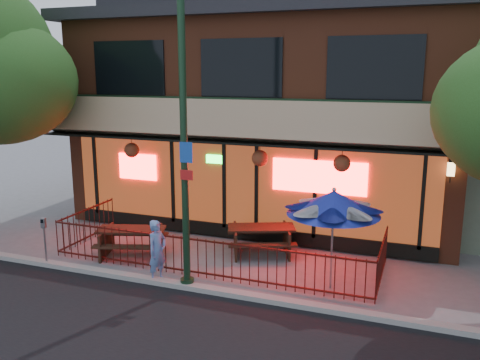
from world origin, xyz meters
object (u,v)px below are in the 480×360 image
(street_light, at_px, (184,153))
(picnic_table_right, at_px, (261,236))
(parking_meter_near, at_px, (44,233))
(pedestrian, at_px, (157,251))
(picnic_table_left, at_px, (132,238))
(patio_umbrella, at_px, (334,203))

(street_light, bearing_deg, picnic_table_right, 70.88)
(picnic_table_right, xyz_separation_m, parking_meter_near, (-4.93, -2.76, 0.35))
(pedestrian, relative_size, parking_meter_near, 1.19)
(picnic_table_left, bearing_deg, street_light, -29.60)
(street_light, distance_m, parking_meter_near, 4.61)
(picnic_table_right, relative_size, parking_meter_near, 1.73)
(pedestrian, bearing_deg, street_light, -80.21)
(street_light, relative_size, patio_umbrella, 2.92)
(patio_umbrella, bearing_deg, pedestrian, -165.05)
(parking_meter_near, bearing_deg, picnic_table_left, 39.69)
(street_light, xyz_separation_m, picnic_table_left, (-2.32, 1.32, -2.65))
(picnic_table_left, bearing_deg, pedestrian, -39.68)
(picnic_table_right, height_order, patio_umbrella, patio_umbrella)
(picnic_table_left, relative_size, picnic_table_right, 0.96)
(pedestrian, bearing_deg, picnic_table_right, -19.70)
(pedestrian, bearing_deg, patio_umbrella, -61.45)
(picnic_table_right, height_order, pedestrian, pedestrian)
(pedestrian, distance_m, parking_meter_near, 3.21)
(patio_umbrella, height_order, pedestrian, patio_umbrella)
(street_light, relative_size, parking_meter_near, 5.50)
(picnic_table_left, height_order, picnic_table_right, picnic_table_right)
(patio_umbrella, height_order, parking_meter_near, patio_umbrella)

